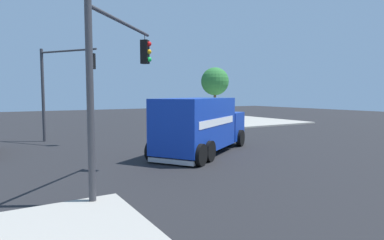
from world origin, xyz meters
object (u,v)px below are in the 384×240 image
Objects in this scene: traffic_light_secondary at (59,80)px; pedestrian_near_corner at (213,113)px; shade_tree_near at (215,82)px; delivery_truck at (201,125)px; traffic_light_primary at (115,70)px.

pedestrian_near_corner is at bearing -160.31° from traffic_light_secondary.
shade_tree_near reaches higher than traffic_light_secondary.
traffic_light_primary is at bearing 34.89° from delivery_truck.
traffic_light_secondary is at bearing -90.82° from traffic_light_primary.
pedestrian_near_corner is at bearing -132.32° from traffic_light_primary.
shade_tree_near is (-4.09, -5.45, 3.59)m from pedestrian_near_corner.
traffic_light_secondary is 3.50× the size of pedestrian_near_corner.
delivery_truck is 1.21× the size of shade_tree_near.
delivery_truck is at bearing 126.59° from traffic_light_secondary.
shade_tree_near is at bearing -126.85° from delivery_truck.
delivery_truck reaches higher than pedestrian_near_corner.
traffic_light_secondary is at bearing -53.41° from delivery_truck.
delivery_truck is at bearing 53.16° from pedestrian_near_corner.
shade_tree_near is (-20.17, -11.21, 0.68)m from traffic_light_secondary.
pedestrian_near_corner is 0.28× the size of shade_tree_near.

